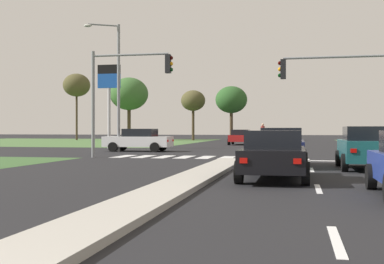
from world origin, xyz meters
name	(u,v)px	position (x,y,z in m)	size (l,w,h in m)	color
ground_plane	(249,153)	(0.00, 30.00, 0.00)	(200.00, 200.00, 0.00)	black
grass_verge_far_left	(57,142)	(-25.50, 54.50, 0.00)	(35.00, 35.00, 0.01)	#476B38
median_island_near	(178,185)	(0.00, 11.00, 0.07)	(1.20, 22.00, 0.14)	#ADA89E
median_island_far	(270,142)	(0.00, 55.00, 0.07)	(1.20, 36.00, 0.14)	gray
lane_dash_near	(336,241)	(3.50, 5.50, 0.01)	(0.14, 2.00, 0.01)	silver
lane_dash_second	(318,189)	(3.50, 11.50, 0.01)	(0.14, 2.00, 0.01)	silver
lane_dash_third	(312,170)	(3.50, 17.50, 0.01)	(0.14, 2.00, 0.01)	silver
lane_dash_fourth	(308,160)	(3.50, 23.50, 0.01)	(0.14, 2.00, 0.01)	silver
stop_bar_near	(315,161)	(3.80, 23.00, 0.01)	(6.40, 0.50, 0.01)	silver
crosswalk_bar_near	(124,156)	(-6.40, 24.80, 0.01)	(0.70, 2.80, 0.01)	silver
crosswalk_bar_second	(144,157)	(-5.25, 24.80, 0.01)	(0.70, 2.80, 0.01)	silver
crosswalk_bar_third	(164,157)	(-4.10, 24.80, 0.01)	(0.70, 2.80, 0.01)	silver
crosswalk_bar_fourth	(185,157)	(-2.95, 24.80, 0.01)	(0.70, 2.80, 0.01)	silver
crosswalk_bar_fifth	(206,157)	(-1.80, 24.80, 0.01)	(0.70, 2.80, 0.01)	silver
crosswalk_bar_sixth	(227,158)	(-0.65, 24.80, 0.01)	(0.70, 2.80, 0.01)	silver
crosswalk_bar_seventh	(249,158)	(0.50, 24.80, 0.01)	(0.70, 2.80, 0.01)	silver
car_red_near	(241,137)	(-2.43, 47.08, 0.75)	(2.08, 4.50, 1.46)	#A31919
car_teal_third	(366,147)	(5.53, 18.32, 0.82)	(2.02, 4.33, 1.60)	#19565B
car_navy_fourth	(282,147)	(2.36, 19.13, 0.79)	(1.99, 4.29, 1.56)	#161E47
car_black_fifth	(274,154)	(2.31, 13.64, 0.75)	(2.01, 4.50, 1.46)	black
car_white_seventh	(138,140)	(-7.56, 30.99, 0.78)	(4.56, 2.07, 1.53)	silver
traffic_signal_near_left	(122,84)	(-6.01, 23.40, 3.86)	(4.45, 0.32, 5.62)	gray
traffic_signal_near_right	(350,84)	(5.44, 23.40, 3.66)	(5.65, 0.32, 5.21)	gray
street_lamp_second	(115,80)	(-8.90, 30.17, 4.78)	(2.13, 1.24, 8.49)	gray
pedestrian_at_median	(263,132)	(0.03, 42.27, 1.28)	(0.34, 0.34, 1.87)	#4C4C4C
fuel_price_totem	(109,87)	(-11.33, 35.27, 4.76)	(1.80, 0.24, 6.50)	silver
treeline_near	(77,85)	(-26.94, 63.11, 7.55)	(3.74, 3.74, 9.19)	#423323
treeline_second	(129,94)	(-19.93, 64.88, 6.38)	(5.32, 5.32, 8.68)	#423323
treeline_third	(193,101)	(-10.67, 64.10, 5.27)	(3.25, 3.25, 6.71)	#423323
treeline_fourth	(231,100)	(-5.33, 62.50, 5.25)	(4.07, 4.07, 7.02)	#423323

